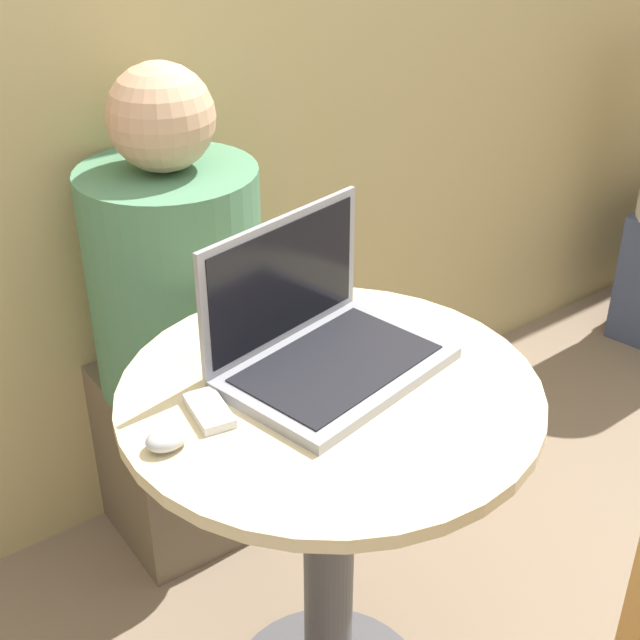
# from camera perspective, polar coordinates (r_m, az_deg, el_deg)

# --- Properties ---
(round_table) EXTENTS (0.71, 0.71, 0.77)m
(round_table) POSITION_cam_1_polar(r_m,az_deg,el_deg) (1.62, 0.59, -11.20)
(round_table) COLOR #4C4C51
(round_table) RESTS_ON ground_plane
(laptop) EXTENTS (0.41, 0.32, 0.25)m
(laptop) POSITION_cam_1_polar(r_m,az_deg,el_deg) (1.50, -0.06, -1.26)
(laptop) COLOR gray
(laptop) RESTS_ON round_table
(cell_phone) EXTENTS (0.07, 0.11, 0.02)m
(cell_phone) POSITION_cam_1_polar(r_m,az_deg,el_deg) (1.42, -7.10, -5.77)
(cell_phone) COLOR silver
(cell_phone) RESTS_ON round_table
(computer_mouse) EXTENTS (0.07, 0.05, 0.03)m
(computer_mouse) POSITION_cam_1_polar(r_m,az_deg,el_deg) (1.36, -9.76, -7.49)
(computer_mouse) COLOR #B2B2B7
(computer_mouse) RESTS_ON round_table
(person_seated) EXTENTS (0.38, 0.59, 1.18)m
(person_seated) POSITION_cam_1_polar(r_m,az_deg,el_deg) (2.13, -9.56, -2.16)
(person_seated) COLOR brown
(person_seated) RESTS_ON ground_plane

